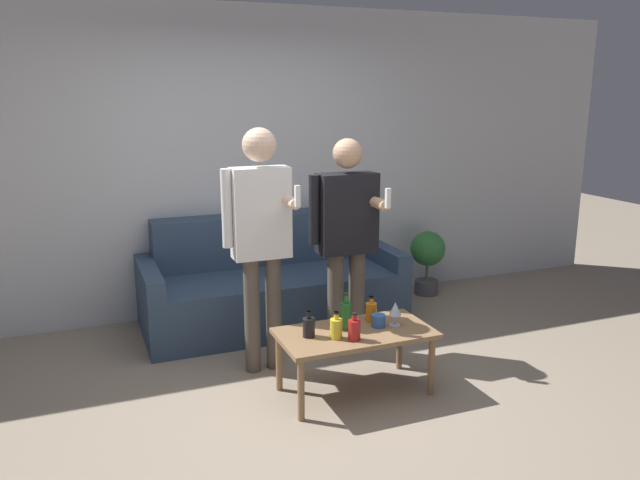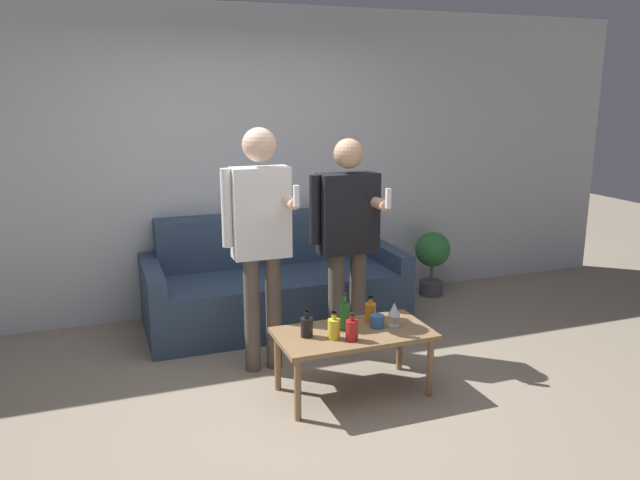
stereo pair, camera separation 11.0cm
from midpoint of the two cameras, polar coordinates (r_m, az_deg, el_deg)
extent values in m
plane|color=gray|center=(4.12, 0.40, -15.08)|extent=(16.00, 16.00, 0.00)
cube|color=silver|center=(5.63, -7.02, 7.05)|extent=(8.00, 0.06, 2.70)
cube|color=#334760|center=(5.30, -3.06, -5.72)|extent=(1.91, 0.68, 0.46)
cube|color=#334760|center=(5.67, -4.51, -2.09)|extent=(1.91, 0.26, 0.91)
cube|color=#334760|center=(5.21, -14.40, -5.57)|extent=(0.14, 0.94, 0.61)
cube|color=#334760|center=(5.76, 6.34, -3.39)|extent=(0.14, 0.94, 0.61)
cube|color=#8E6B47|center=(4.14, 3.84, -8.53)|extent=(1.02, 0.53, 0.03)
cylinder|color=#8E6B47|center=(3.89, -1.23, -13.52)|extent=(0.04, 0.04, 0.41)
cylinder|color=#8E6B47|center=(4.25, 10.76, -11.35)|extent=(0.04, 0.04, 0.41)
cylinder|color=#8E6B47|center=(4.26, -3.15, -11.03)|extent=(0.04, 0.04, 0.41)
cylinder|color=#8E6B47|center=(4.59, 7.99, -9.31)|extent=(0.04, 0.04, 0.41)
cylinder|color=yellow|center=(3.99, 2.08, -8.14)|extent=(0.08, 0.08, 0.13)
cylinder|color=yellow|center=(3.96, 2.09, -6.94)|extent=(0.03, 0.03, 0.05)
cylinder|color=black|center=(3.95, 2.09, -6.68)|extent=(0.03, 0.03, 0.01)
cylinder|color=#23752D|center=(4.14, 3.01, -6.98)|extent=(0.07, 0.07, 0.18)
cylinder|color=#23752D|center=(4.10, 3.04, -5.35)|extent=(0.03, 0.03, 0.07)
cylinder|color=black|center=(4.09, 3.04, -4.97)|extent=(0.03, 0.03, 0.01)
cylinder|color=orange|center=(4.29, 5.36, -6.62)|extent=(0.08, 0.08, 0.13)
cylinder|color=orange|center=(4.26, 5.39, -5.51)|extent=(0.03, 0.03, 0.05)
cylinder|color=black|center=(4.26, 5.39, -5.27)|extent=(0.03, 0.03, 0.01)
cylinder|color=#B21E1E|center=(3.97, 3.74, -8.26)|extent=(0.08, 0.08, 0.13)
cylinder|color=#B21E1E|center=(3.94, 3.76, -7.04)|extent=(0.03, 0.03, 0.05)
cylinder|color=black|center=(3.93, 3.76, -6.77)|extent=(0.03, 0.03, 0.01)
cylinder|color=black|center=(4.02, -0.43, -8.00)|extent=(0.08, 0.08, 0.12)
cylinder|color=black|center=(3.99, -0.44, -6.86)|extent=(0.03, 0.03, 0.05)
cylinder|color=black|center=(3.98, -0.44, -6.62)|extent=(0.03, 0.03, 0.01)
cylinder|color=silver|center=(4.25, 7.50, -7.75)|extent=(0.08, 0.08, 0.01)
cylinder|color=silver|center=(4.24, 7.51, -7.30)|extent=(0.01, 0.01, 0.07)
cone|color=silver|center=(4.21, 7.55, -6.29)|extent=(0.08, 0.08, 0.09)
cylinder|color=#3366B2|center=(4.20, 6.00, -7.39)|extent=(0.10, 0.10, 0.08)
cylinder|color=brown|center=(4.48, -5.53, -6.83)|extent=(0.11, 0.11, 0.84)
cylinder|color=brown|center=(4.52, -3.56, -6.61)|extent=(0.11, 0.11, 0.84)
cube|color=white|center=(4.30, -4.73, 2.50)|extent=(0.40, 0.18, 0.63)
sphere|color=beige|center=(4.24, -4.85, 8.68)|extent=(0.23, 0.23, 0.23)
cylinder|color=white|center=(4.24, -7.81, 2.90)|extent=(0.07, 0.07, 0.54)
cylinder|color=beige|center=(4.20, -2.14, 3.58)|extent=(0.07, 0.28, 0.07)
cube|color=white|center=(4.03, -1.41, 4.04)|extent=(0.03, 0.03, 0.14)
cylinder|color=brown|center=(4.75, 2.16, -5.86)|extent=(0.12, 0.12, 0.79)
cylinder|color=brown|center=(4.82, 4.10, -5.61)|extent=(0.12, 0.12, 0.79)
cube|color=black|center=(4.60, 3.25, 2.45)|extent=(0.44, 0.19, 0.59)
sphere|color=tan|center=(4.54, 3.32, 7.90)|extent=(0.22, 0.22, 0.22)
cylinder|color=black|center=(4.50, 0.21, 2.79)|extent=(0.08, 0.08, 0.51)
cylinder|color=tan|center=(4.54, 5.99, 3.38)|extent=(0.08, 0.27, 0.08)
cube|color=white|center=(4.38, 6.97, 3.79)|extent=(0.03, 0.03, 0.14)
cylinder|color=#4C4C51|center=(6.30, 10.61, -4.31)|extent=(0.23, 0.23, 0.14)
cylinder|color=#476B38|center=(6.25, 10.68, -2.81)|extent=(0.03, 0.03, 0.21)
sphere|color=#337A38|center=(6.19, 10.76, -0.84)|extent=(0.34, 0.34, 0.34)
camera|label=1|loc=(0.05, -89.28, 0.17)|focal=35.00mm
camera|label=2|loc=(0.05, 90.72, -0.17)|focal=35.00mm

